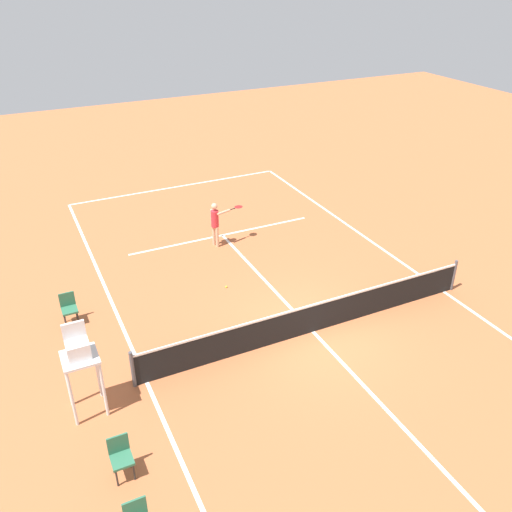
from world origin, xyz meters
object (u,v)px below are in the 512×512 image
tennis_ball (226,287)px  courtside_chair_mid (69,307)px  umpire_chair (79,356)px  player_serving (216,221)px  courtside_chair_near (121,455)px

tennis_ball → courtside_chair_mid: (4.84, -0.22, 0.50)m
tennis_ball → umpire_chair: 6.35m
tennis_ball → courtside_chair_mid: bearing=-2.6°
umpire_chair → courtside_chair_mid: 3.93m
player_serving → courtside_chair_near: size_ratio=1.80×
courtside_chair_mid → umpire_chair: bearing=87.3°
courtside_chair_near → umpire_chair: bearing=-82.4°
tennis_ball → courtside_chair_near: size_ratio=0.07×
courtside_chair_mid → player_serving: bearing=-155.0°
umpire_chair → courtside_chair_near: 2.43m
courtside_chair_near → courtside_chair_mid: size_ratio=1.00×
umpire_chair → player_serving: bearing=-132.4°
player_serving → umpire_chair: umpire_chair is taller
player_serving → umpire_chair: (5.86, 6.42, 0.59)m
umpire_chair → courtside_chair_near: umpire_chair is taller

